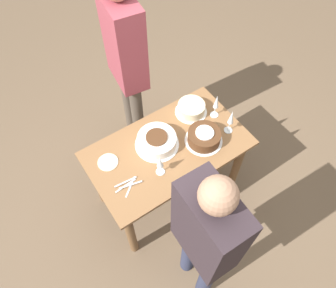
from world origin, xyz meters
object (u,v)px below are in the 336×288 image
(person_cutting, at_px, (206,237))
(person_watching, at_px, (126,58))
(wine_glass_extra, at_px, (160,163))
(wine_glass_near, at_px, (231,118))
(cake_front_chocolate, at_px, (204,137))
(cake_back_decorated, at_px, (191,109))
(wine_glass_far, at_px, (216,103))
(cake_center_white, at_px, (157,141))

(person_cutting, bearing_deg, person_watching, -11.20)
(wine_glass_extra, bearing_deg, wine_glass_near, 1.04)
(cake_front_chocolate, bearing_deg, cake_back_decorated, 72.53)
(cake_front_chocolate, bearing_deg, wine_glass_extra, -174.41)
(wine_glass_extra, xyz_separation_m, person_cutting, (-0.09, -0.61, 0.10))
(wine_glass_far, relative_size, person_cutting, 0.14)
(wine_glass_near, relative_size, person_watching, 0.13)
(cake_center_white, height_order, wine_glass_near, wine_glass_near)
(wine_glass_extra, bearing_deg, cake_back_decorated, 32.40)
(cake_center_white, relative_size, wine_glass_extra, 1.80)
(cake_front_chocolate, distance_m, wine_glass_far, 0.29)
(cake_center_white, height_order, wine_glass_far, wine_glass_far)
(cake_back_decorated, height_order, wine_glass_far, wine_glass_far)
(cake_back_decorated, bearing_deg, wine_glass_near, -67.43)
(wine_glass_near, bearing_deg, person_watching, 114.51)
(cake_center_white, xyz_separation_m, person_watching, (0.14, 0.66, 0.26))
(person_watching, bearing_deg, wine_glass_extra, -8.57)
(cake_front_chocolate, relative_size, person_watching, 0.16)
(cake_center_white, height_order, wine_glass_extra, wine_glass_extra)
(person_cutting, xyz_separation_m, person_watching, (0.34, 1.48, 0.08))
(cake_front_chocolate, xyz_separation_m, person_cutting, (-0.51, -0.65, 0.18))
(cake_center_white, relative_size, person_watching, 0.19)
(cake_front_chocolate, height_order, person_cutting, person_cutting)
(cake_front_chocolate, xyz_separation_m, wine_glass_far, (0.23, 0.15, 0.10))
(cake_back_decorated, relative_size, person_cutting, 0.16)
(wine_glass_near, bearing_deg, cake_back_decorated, 112.57)
(cake_center_white, distance_m, cake_back_decorated, 0.42)
(cake_center_white, height_order, cake_back_decorated, cake_center_white)
(cake_front_chocolate, distance_m, wine_glass_extra, 0.43)
(cake_front_chocolate, bearing_deg, cake_center_white, 151.39)
(wine_glass_near, bearing_deg, wine_glass_far, 87.91)
(cake_front_chocolate, relative_size, person_cutting, 0.18)
(cake_back_decorated, bearing_deg, wine_glass_far, -43.58)
(cake_center_white, bearing_deg, wine_glass_near, -20.64)
(wine_glass_far, relative_size, person_watching, 0.13)
(cake_center_white, distance_m, wine_glass_far, 0.55)
(cake_back_decorated, xyz_separation_m, person_cutting, (-0.60, -0.94, 0.18))
(cake_back_decorated, distance_m, person_watching, 0.66)
(wine_glass_far, height_order, person_cutting, person_cutting)
(wine_glass_extra, height_order, person_cutting, person_cutting)
(wine_glass_near, distance_m, wine_glass_far, 0.18)
(wine_glass_far, bearing_deg, person_cutting, -132.49)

